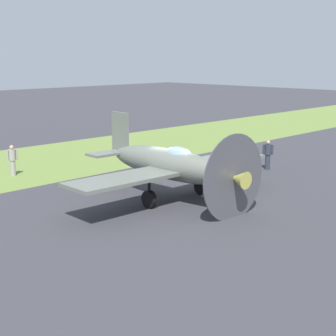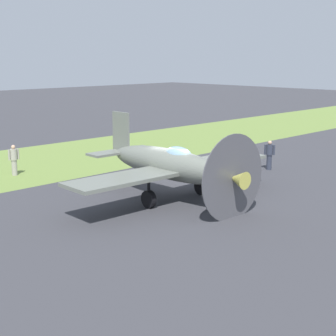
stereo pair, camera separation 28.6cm
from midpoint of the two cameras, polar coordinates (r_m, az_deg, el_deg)
The scene contains 5 objects.
ground_plane at distance 25.14m, azimuth 1.46°, elevation -2.98°, with size 160.00×160.00×0.00m, color #38383D.
grass_verge at distance 34.32m, azimuth -13.42°, elevation 0.78°, with size 120.00×11.00×0.01m, color olive.
airplane_lead at distance 24.03m, azimuth -0.05°, elevation 0.39°, with size 11.12×8.81×3.97m.
ground_crew_chief at distance 31.20m, azimuth 10.61°, elevation 1.50°, with size 0.38×0.57×1.73m.
ground_crew_mechanic at distance 30.32m, azimuth -16.93°, elevation 0.87°, with size 0.63×0.38×1.73m.
Camera 1 is at (17.84, 16.46, 6.53)m, focal length 55.70 mm.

